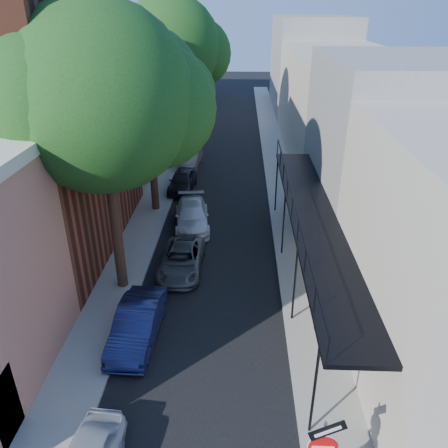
# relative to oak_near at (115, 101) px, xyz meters

# --- Properties ---
(road_surface) EXTENTS (6.00, 64.00, 0.01)m
(road_surface) POSITION_rel_oak_near_xyz_m (3.37, 19.74, -7.87)
(road_surface) COLOR black
(road_surface) RESTS_ON ground
(sidewalk_left) EXTENTS (2.00, 64.00, 0.12)m
(sidewalk_left) POSITION_rel_oak_near_xyz_m (-0.63, 19.74, -7.82)
(sidewalk_left) COLOR gray
(sidewalk_left) RESTS_ON ground
(sidewalk_right) EXTENTS (2.00, 64.00, 0.12)m
(sidewalk_right) POSITION_rel_oak_near_xyz_m (7.37, 19.74, -7.82)
(sidewalk_right) COLOR gray
(sidewalk_right) RESTS_ON ground
(buildings_left) EXTENTS (10.10, 59.10, 12.00)m
(buildings_left) POSITION_rel_oak_near_xyz_m (-5.93, 18.50, -2.94)
(buildings_left) COLOR tan
(buildings_left) RESTS_ON ground
(buildings_right) EXTENTS (9.80, 55.00, 10.00)m
(buildings_right) POSITION_rel_oak_near_xyz_m (12.36, 19.23, -3.45)
(buildings_right) COLOR #BBAF9A
(buildings_right) RESTS_ON ground
(oak_near) EXTENTS (7.48, 6.80, 11.42)m
(oak_near) POSITION_rel_oak_near_xyz_m (0.00, 0.00, 0.00)
(oak_near) COLOR #332114
(oak_near) RESTS_ON ground
(oak_mid) EXTENTS (6.60, 6.00, 10.20)m
(oak_mid) POSITION_rel_oak_near_xyz_m (-0.05, 7.97, -0.82)
(oak_mid) COLOR #332114
(oak_mid) RESTS_ON ground
(oak_far) EXTENTS (7.70, 7.00, 11.90)m
(oak_far) POSITION_rel_oak_near_xyz_m (0.01, 17.01, 0.38)
(oak_far) COLOR #332114
(oak_far) RESTS_ON ground
(parked_car_b) EXTENTS (1.57, 4.11, 1.34)m
(parked_car_b) POSITION_rel_oak_near_xyz_m (0.95, -3.51, -7.21)
(parked_car_b) COLOR #161C47
(parked_car_b) RESTS_ON ground
(parked_car_c) EXTENTS (1.92, 4.06, 1.12)m
(parked_car_c) POSITION_rel_oak_near_xyz_m (1.97, 1.15, -7.32)
(parked_car_c) COLOR #4D4F53
(parked_car_c) RESTS_ON ground
(parked_car_d) EXTENTS (2.32, 4.60, 1.28)m
(parked_car_d) POSITION_rel_oak_near_xyz_m (1.97, 5.67, -7.24)
(parked_car_d) COLOR silver
(parked_car_d) RESTS_ON ground
(parked_car_e) EXTENTS (1.75, 3.93, 1.31)m
(parked_car_e) POSITION_rel_oak_near_xyz_m (0.77, 10.96, -7.22)
(parked_car_e) COLOR black
(parked_car_e) RESTS_ON ground
(parked_car_f) EXTENTS (1.56, 3.96, 1.28)m
(parked_car_f) POSITION_rel_oak_near_xyz_m (0.77, 15.84, -7.24)
(parked_car_f) COLOR #6C665B
(parked_car_f) RESTS_ON ground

